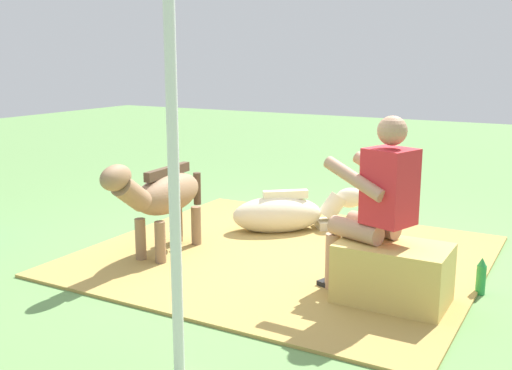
# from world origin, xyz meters

# --- Properties ---
(ground_plane) EXTENTS (24.00, 24.00, 0.00)m
(ground_plane) POSITION_xyz_m (0.00, 0.00, 0.00)
(ground_plane) COLOR #608C4C
(hay_patch) EXTENTS (3.23, 2.98, 0.02)m
(hay_patch) POSITION_xyz_m (-0.15, -0.02, 0.01)
(hay_patch) COLOR #AD8C47
(hay_patch) RESTS_ON ground
(hay_bale) EXTENTS (0.75, 0.48, 0.44)m
(hay_bale) POSITION_xyz_m (-1.27, 0.54, 0.22)
(hay_bale) COLOR tan
(hay_bale) RESTS_ON ground
(person_seated) EXTENTS (0.72, 0.55, 1.32)m
(person_seated) POSITION_xyz_m (-1.12, 0.50, 0.72)
(person_seated) COLOR tan
(person_seated) RESTS_ON ground
(pony_standing) EXTENTS (0.36, 1.35, 0.90)m
(pony_standing) POSITION_xyz_m (0.75, 0.49, 0.54)
(pony_standing) COLOR #8C6B4C
(pony_standing) RESTS_ON ground
(pony_lying) EXTENTS (1.21, 1.06, 0.42)m
(pony_lying) POSITION_xyz_m (0.16, -0.71, 0.19)
(pony_lying) COLOR beige
(pony_lying) RESTS_ON ground
(soda_bottle) EXTENTS (0.07, 0.07, 0.28)m
(soda_bottle) POSITION_xyz_m (-1.78, 0.04, 0.13)
(soda_bottle) COLOR #268C3F
(soda_bottle) RESTS_ON ground
(tent_pole_left) EXTENTS (0.06, 0.06, 2.44)m
(tent_pole_left) POSITION_xyz_m (-0.55, 2.04, 1.22)
(tent_pole_left) COLOR silver
(tent_pole_left) RESTS_ON ground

